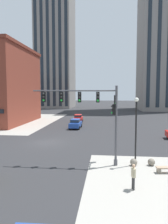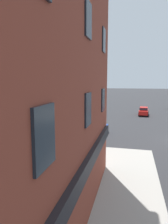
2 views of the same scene
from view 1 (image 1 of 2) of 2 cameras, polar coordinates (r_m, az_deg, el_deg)
ground_plane at (r=27.99m, az=-9.74°, el=-7.98°), size 320.00×320.00×0.00m
traffic_signal_main at (r=18.64m, az=2.95°, el=0.74°), size 7.40×2.09×6.90m
bollard_sphere_curb_a at (r=19.53m, az=13.05°, el=-12.85°), size 0.62×0.62×0.62m
bollard_sphere_curb_b at (r=19.97m, az=17.43°, el=-12.55°), size 0.62×0.62×0.62m
bench_near_signal at (r=18.65m, az=21.32°, el=-13.89°), size 1.84×0.68×0.49m
pedestrian_at_curb at (r=14.82m, az=12.97°, el=-16.00°), size 0.28×0.54×1.70m
street_lamp_corner_near at (r=18.98m, az=13.64°, el=-3.02°), size 0.36×0.36×5.89m
car_main_northbound_far at (r=38.37m, az=-2.26°, el=-3.00°), size 1.97×4.44×1.68m
car_parked_curb at (r=46.47m, az=-1.54°, el=-1.60°), size 2.11×4.50×1.68m
residential_tower_skyline_right at (r=91.68m, az=20.28°, el=24.85°), size 16.27×19.00×75.64m
residential_tower_skyline_left at (r=98.08m, az=-7.52°, el=17.45°), size 15.01×17.54×54.91m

